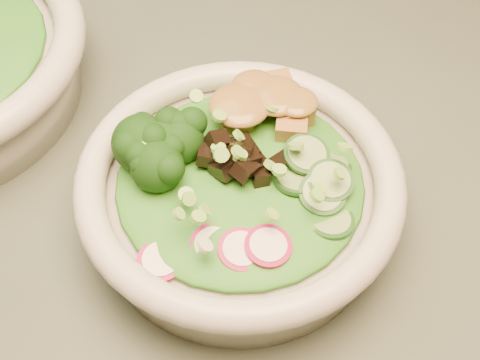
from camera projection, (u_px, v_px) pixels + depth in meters
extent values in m
cube|color=#465143|center=(436.00, 134.00, 0.63)|extent=(1.20, 0.80, 0.03)
cylinder|color=beige|center=(240.00, 204.00, 0.53)|extent=(0.23, 0.23, 0.05)
torus|color=beige|center=(240.00, 180.00, 0.51)|extent=(0.25, 0.25, 0.02)
ellipsoid|color=#256715|center=(240.00, 179.00, 0.51)|extent=(0.19, 0.19, 0.02)
ellipsoid|color=brown|center=(256.00, 103.00, 0.53)|extent=(0.07, 0.05, 0.02)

